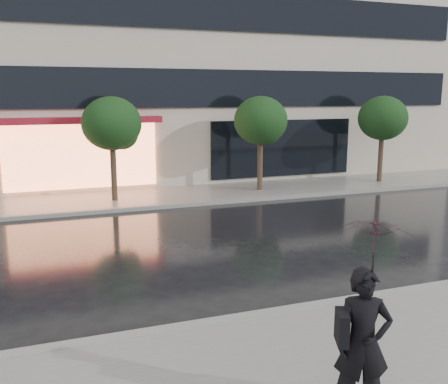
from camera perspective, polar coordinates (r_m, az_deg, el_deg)
name	(u,v)px	position (r m, az deg, el deg)	size (l,w,h in m)	color
ground	(321,287)	(11.10, 11.07, -10.59)	(120.00, 120.00, 0.00)	black
sidewalk_near	(431,358)	(8.73, 22.59, -17.15)	(60.00, 4.50, 0.12)	slate
sidewalk_far	(189,195)	(20.20, -4.00, -0.32)	(60.00, 3.50, 0.12)	slate
curb_near	(348,302)	(10.30, 13.99, -12.07)	(60.00, 0.25, 0.14)	gray
curb_far	(202,203)	(18.56, -2.50, -1.30)	(60.00, 0.25, 0.14)	gray
bg_building_right	(417,48)	(48.54, 21.22, 15.09)	(12.00, 12.00, 16.00)	#4C4C54
tree_mid_west	(113,125)	(19.02, -12.54, 7.43)	(2.20, 2.20, 3.99)	#33261C
tree_mid_east	(262,122)	(20.68, 4.32, 7.94)	(2.20, 2.20, 3.99)	#33261C
tree_far_east	(383,120)	(23.78, 17.75, 7.87)	(2.20, 2.20, 3.99)	#33261C
pedestrian_with_umbrella	(368,298)	(6.40, 16.12, -11.54)	(1.15, 1.16, 2.51)	black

